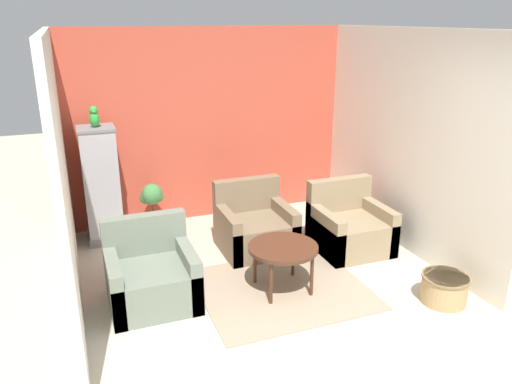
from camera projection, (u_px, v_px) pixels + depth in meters
name	position (u px, v px, depth m)	size (l,w,h in m)	color
ground_plane	(330.00, 358.00, 4.13)	(20.00, 20.00, 0.00)	beige
wall_back_accent	(210.00, 125.00, 6.76)	(3.87, 0.06, 2.57)	#C64C38
wall_left	(62.00, 177.00, 4.58)	(0.06, 3.44, 2.57)	silver
wall_right	(407.00, 142.00, 5.86)	(0.06, 3.44, 2.57)	silver
area_rug	(282.00, 289.00, 5.18)	(1.68, 1.48, 0.01)	gray
coffee_table	(283.00, 250.00, 5.03)	(0.71, 0.71, 0.50)	#472819
armchair_left	(151.00, 277.00, 4.87)	(0.83, 0.79, 0.82)	slate
armchair_right	(349.00, 228.00, 6.00)	(0.83, 0.79, 0.82)	#8E7A5B
armchair_middle	(255.00, 229.00, 6.00)	(0.83, 0.79, 0.82)	#7A664C
birdcage	(102.00, 186.00, 6.11)	(0.45, 0.45, 1.45)	slate
parrot	(94.00, 117.00, 5.83)	(0.12, 0.21, 0.26)	green
potted_plant	(152.00, 201.00, 6.48)	(0.30, 0.28, 0.64)	brown
wicker_basket	(444.00, 288.00, 4.91)	(0.46, 0.46, 0.29)	tan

